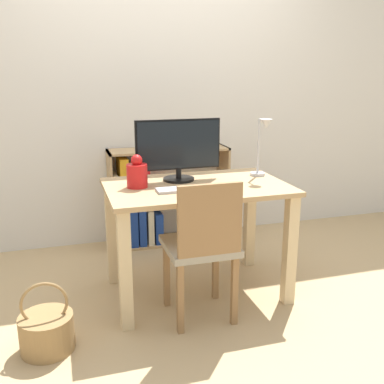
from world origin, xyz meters
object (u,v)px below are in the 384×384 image
(bookshelf, at_px, (147,203))
(basket, at_px, (47,331))
(monitor, at_px, (178,147))
(vase, at_px, (137,174))
(desk_lamp, at_px, (262,142))
(keyboard, at_px, (185,189))
(chair, at_px, (203,244))

(bookshelf, height_order, basket, bookshelf)
(monitor, bearing_deg, basket, -148.32)
(vase, relative_size, bookshelf, 0.21)
(vase, xyz_separation_m, desk_lamp, (0.85, 0.02, 0.16))
(keyboard, bearing_deg, chair, -80.87)
(keyboard, relative_size, bookshelf, 0.34)
(monitor, relative_size, vase, 2.73)
(vase, bearing_deg, monitor, 19.46)
(keyboard, distance_m, desk_lamp, 0.65)
(vase, height_order, desk_lamp, desk_lamp)
(vase, height_order, bookshelf, vase)
(monitor, bearing_deg, bookshelf, 94.53)
(desk_lamp, bearing_deg, bookshelf, 125.14)
(monitor, height_order, vase, monitor)
(vase, bearing_deg, desk_lamp, 1.47)
(vase, xyz_separation_m, bookshelf, (0.23, 0.90, -0.47))
(chair, bearing_deg, bookshelf, 85.93)
(vase, relative_size, chair, 0.24)
(vase, xyz_separation_m, basket, (-0.58, -0.44, -0.72))
(chair, xyz_separation_m, basket, (-0.88, -0.05, -0.37))
(keyboard, xyz_separation_m, vase, (-0.26, 0.16, 0.08))
(monitor, height_order, bookshelf, monitor)
(vase, height_order, chair, vase)
(vase, bearing_deg, basket, -143.16)
(monitor, bearing_deg, chair, -89.19)
(chair, distance_m, bookshelf, 1.30)
(keyboard, xyz_separation_m, basket, (-0.84, -0.28, -0.64))
(vase, relative_size, desk_lamp, 0.52)
(vase, bearing_deg, bookshelf, 75.72)
(chair, height_order, basket, chair)
(monitor, height_order, basket, monitor)
(vase, height_order, basket, vase)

